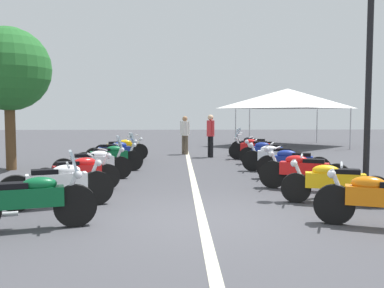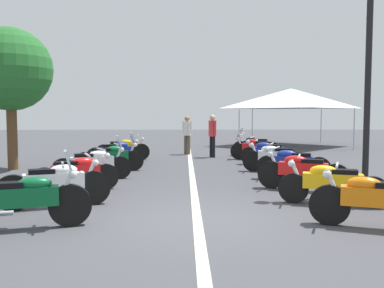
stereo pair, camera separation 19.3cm
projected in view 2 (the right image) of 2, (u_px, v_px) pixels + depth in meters
ground_plane at (197, 219)px, 7.21m from camera, size 80.00×80.00×0.00m
lane_centre_stripe at (192, 176)px, 12.28m from camera, size 23.01×0.16×0.01m
motorcycle_left_row_0 at (25, 199)px, 6.54m from camera, size 0.86×2.05×1.23m
motorcycle_left_row_1 at (55, 183)px, 8.09m from camera, size 0.97×2.06×1.02m
motorcycle_left_row_2 at (77, 173)px, 9.69m from camera, size 1.12×1.84×0.99m
motorcycle_left_row_3 at (93, 163)px, 11.43m from camera, size 0.91×2.07×1.20m
motorcycle_left_row_4 at (111, 157)px, 13.08m from camera, size 0.92×2.07×1.21m
motorcycle_left_row_5 at (116, 152)px, 14.63m from camera, size 1.10×1.92×1.01m
motorcycle_left_row_6 at (123, 149)px, 16.19m from camera, size 0.86×2.03×1.00m
motorcycle_right_row_0 at (374, 200)px, 6.60m from camera, size 0.96×1.94×1.01m
motorcycle_right_row_1 at (331, 183)px, 8.30m from camera, size 0.93×2.05×0.98m
motorcycle_right_row_2 at (302, 171)px, 9.88m from camera, size 1.06×2.00×1.01m
motorcycle_right_row_3 at (292, 163)px, 11.42m from camera, size 0.91×1.95×1.01m
motorcycle_right_row_4 at (275, 157)px, 13.03m from camera, size 0.84×2.00×1.00m
motorcycle_right_row_5 at (268, 152)px, 14.79m from camera, size 0.94×1.92×0.99m
motorcycle_right_row_6 at (256, 148)px, 16.37m from camera, size 1.02×1.98×1.21m
motorcycle_right_row_7 at (255, 145)px, 17.92m from camera, size 0.97×1.92×1.20m
street_lamp_twin_globe at (369, 37)px, 9.39m from camera, size 0.32×1.22×5.21m
bystander_0 at (187, 132)px, 18.59m from camera, size 0.37×0.43×1.70m
bystander_1 at (212, 132)px, 17.34m from camera, size 0.48×0.32×1.77m
roadside_tree_0 at (10, 70)px, 13.41m from camera, size 2.65×2.65×4.55m
event_tent at (291, 98)px, 23.30m from camera, size 5.66×5.66×3.20m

